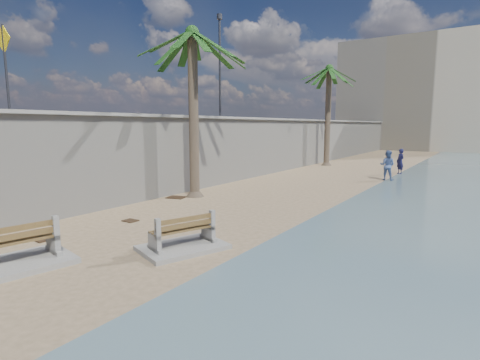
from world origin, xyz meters
The scene contains 15 objects.
ground_plane centered at (0.00, 0.00, 0.00)m, with size 140.00×140.00×0.00m, color #9B805F.
seawall centered at (-5.20, 20.00, 1.75)m, with size 0.45×70.00×3.50m, color gray.
wall_cap centered at (-5.20, 20.00, 3.55)m, with size 0.80×70.00×0.12m, color gray.
end_building centered at (-2.00, 52.00, 7.00)m, with size 18.00×12.00×14.00m, color #B7AA93.
bench_near centered at (-1.75, -0.20, 0.43)m, with size 2.00×2.59×0.98m.
bench_far centered at (0.55, 2.81, 0.38)m, with size 2.05×2.45×0.87m.
palm_mid centered at (-3.91, 8.49, 6.90)m, with size 5.00×5.00×7.90m.
palm_back centered at (-3.83, 24.28, 7.34)m, with size 5.00×5.00×8.35m.
pedestrian_sign centered at (-5.00, 1.50, 5.15)m, with size 0.78×0.07×2.40m.
streetlight centered at (-5.10, 12.00, 6.64)m, with size 0.28×0.28×5.12m.
person_a centered at (2.08, 21.86, 0.94)m, with size 0.68×0.46×1.89m, color #15163C.
person_b centered at (2.02, 18.50, 0.95)m, with size 0.92×0.71×1.90m, color #465C91.
debris_b centered at (-3.28, 1.29, 0.01)m, with size 0.62×0.50×0.03m, color #382616.
debris_c centered at (-4.41, 7.81, 0.01)m, with size 0.78×0.62×0.03m, color #382616.
debris_d centered at (-2.85, 3.97, 0.01)m, with size 0.46×0.37×0.03m, color #382616.
Camera 1 is at (6.88, -4.02, 3.14)m, focal length 28.00 mm.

